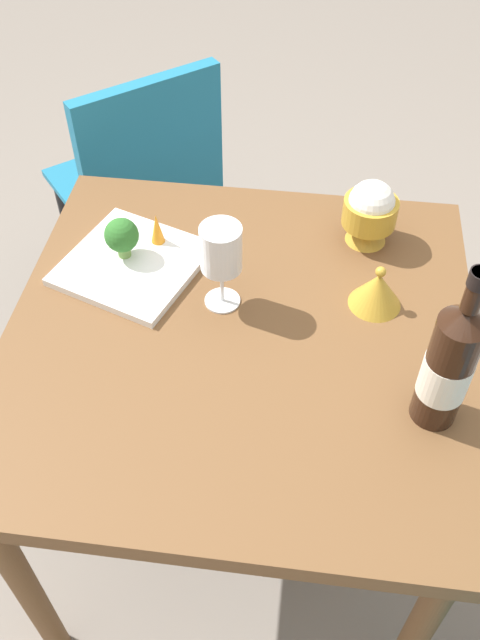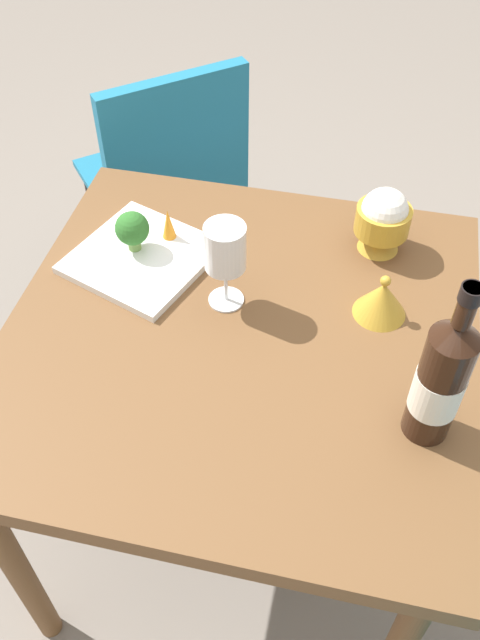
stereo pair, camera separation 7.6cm
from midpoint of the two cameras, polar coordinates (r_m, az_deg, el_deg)
The scene contains 10 objects.
ground_plane at distance 1.86m, azimuth -1.22°, elevation -16.06°, with size 8.00×8.00×0.00m, color gray.
dining_table at distance 1.31m, azimuth -1.66°, elevation -3.55°, with size 0.86×0.86×0.73m.
chair_near_window at distance 1.96m, azimuth -9.19°, elevation 11.70°, with size 0.56×0.56×0.85m.
wine_bottle at distance 1.07m, azimuth 15.15°, elevation -3.74°, with size 0.08×0.08×0.32m.
wine_glass at distance 1.21m, azimuth -3.41°, elevation 5.76°, with size 0.08×0.08×0.18m.
rice_bowl at distance 1.40m, azimuth 9.29°, elevation 8.91°, with size 0.11×0.11×0.14m.
rice_bowl_lid at distance 1.28m, azimuth 9.75°, elevation 2.48°, with size 0.10×0.10×0.09m.
serving_plate at distance 1.38m, azimuth -10.57°, elevation 4.61°, with size 0.32×0.32×0.02m.
broccoli_floret at distance 1.36m, azimuth -11.47°, elevation 6.86°, with size 0.07×0.07×0.09m.
carrot_garnish_left at distance 1.39m, azimuth -8.54°, elevation 7.55°, with size 0.03×0.03×0.07m.
Camera 1 is at (0.82, 0.11, 1.66)m, focal length 38.23 mm.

